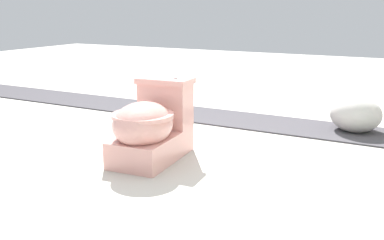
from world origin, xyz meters
The scene contains 4 objects.
ground_plane centered at (0.00, 0.00, 0.00)m, with size 14.00×14.00×0.00m, color #B7B2A8.
gravel_strip centered at (-1.14, 0.50, 0.01)m, with size 0.56×8.00×0.01m, color #423F44.
toilet centered at (0.10, 0.02, 0.22)m, with size 0.66×0.42×0.52m.
boulder_near centered at (-1.23, 1.09, 0.14)m, with size 0.40×0.38×0.29m, color #B7B2AD.
Camera 1 is at (2.44, 1.55, 0.97)m, focal length 42.00 mm.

